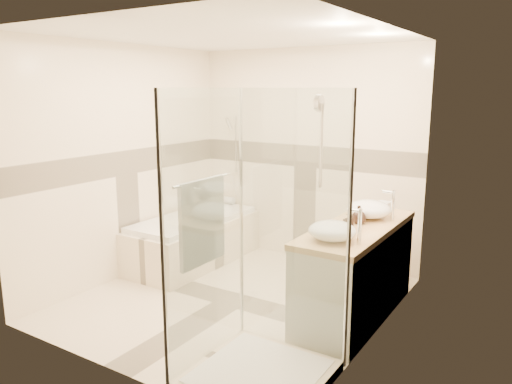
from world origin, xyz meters
The scene contains 12 objects.
room centered at (0.06, 0.01, 1.26)m, with size 2.82×3.02×2.52m.
bathtub centered at (-1.02, 0.65, 0.31)m, with size 0.75×1.70×0.56m.
vanity centered at (1.12, 0.30, 0.43)m, with size 0.58×1.62×0.85m.
shower_enclosure centered at (0.83, -0.97, 0.51)m, with size 0.96×0.93×2.04m.
vessel_sink_near centered at (1.10, 0.63, 0.93)m, with size 0.41×0.41×0.16m, color white.
vessel_sink_far centered at (1.10, -0.20, 0.93)m, with size 0.38×0.38×0.15m, color white.
faucet_near centered at (1.32, 0.63, 1.02)m, with size 0.12×0.03×0.29m.
faucet_far centered at (1.32, -0.20, 1.02)m, with size 0.12×0.03×0.29m.
amenity_bottle_a centered at (1.10, 0.13, 0.92)m, with size 0.07×0.07×0.14m, color black.
amenity_bottle_b centered at (1.10, 0.38, 0.93)m, with size 0.13×0.13×0.16m, color black.
folded_towels centered at (1.10, 1.02, 0.88)m, with size 0.13×0.22×0.07m, color silver.
rolled_towel centered at (-1.08, 1.41, 0.60)m, with size 0.09×0.09×0.20m, color silver.
Camera 1 is at (2.63, -3.75, 2.03)m, focal length 35.00 mm.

